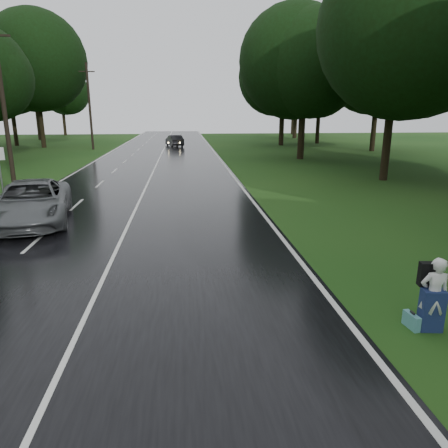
{
  "coord_description": "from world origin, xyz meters",
  "views": [
    {
      "loc": [
        2.28,
        -6.43,
        4.51
      ],
      "look_at": [
        3.51,
        5.88,
        1.1
      ],
      "focal_mm": 32.96,
      "sensor_mm": 36.0,
      "label": 1
    }
  ],
  "objects": [
    {
      "name": "tree_right_e",
      "position": [
        13.65,
        32.88,
        0.0
      ],
      "size": [
        9.56,
        9.56,
        14.94
      ],
      "primitive_type": null,
      "color": "black",
      "rests_on": "ground"
    },
    {
      "name": "suitcase",
      "position": [
        7.08,
        1.07,
        0.16
      ],
      "size": [
        0.18,
        0.47,
        0.33
      ],
      "primitive_type": "cube",
      "rotation": [
        0.0,
        0.0,
        0.11
      ],
      "color": "teal",
      "rests_on": "ground"
    },
    {
      "name": "ground",
      "position": [
        0.0,
        0.0,
        0.0
      ],
      "size": [
        160.0,
        160.0,
        0.0
      ],
      "primitive_type": "plane",
      "color": "#214614",
      "rests_on": "ground"
    },
    {
      "name": "tree_left_f",
      "position": [
        -15.28,
        48.6,
        0.0
      ],
      "size": [
        11.27,
        11.27,
        17.6
      ],
      "primitive_type": null,
      "color": "black",
      "rests_on": "ground"
    },
    {
      "name": "road",
      "position": [
        0.0,
        20.0,
        0.02
      ],
      "size": [
        12.0,
        140.0,
        0.04
      ],
      "primitive_type": "cube",
      "color": "black",
      "rests_on": "ground"
    },
    {
      "name": "utility_pole_far",
      "position": [
        -8.5,
        45.25,
        0.0
      ],
      "size": [
        1.8,
        0.28,
        9.88
      ],
      "primitive_type": null,
      "color": "black",
      "rests_on": "ground"
    },
    {
      "name": "road_sign_b",
      "position": [
        -7.2,
        15.93,
        0.0
      ],
      "size": [
        0.65,
        0.1,
        2.71
      ],
      "primitive_type": null,
      "color": "white",
      "rests_on": "ground"
    },
    {
      "name": "tree_right_d",
      "position": [
        15.72,
        19.93,
        0.0
      ],
      "size": [
        10.06,
        10.06,
        15.72
      ],
      "primitive_type": null,
      "color": "black",
      "rests_on": "ground"
    },
    {
      "name": "grey_car",
      "position": [
        -3.96,
        10.78,
        0.89
      ],
      "size": [
        4.0,
        6.57,
        1.7
      ],
      "primitive_type": "imported",
      "rotation": [
        0.0,
        0.0,
        0.2
      ],
      "color": "#575B5D",
      "rests_on": "road"
    },
    {
      "name": "hitchhiker",
      "position": [
        7.42,
        0.98,
        0.76
      ],
      "size": [
        0.64,
        0.59,
        1.63
      ],
      "color": "silver",
      "rests_on": "ground"
    },
    {
      "name": "far_car",
      "position": [
        1.24,
        48.54,
        0.76
      ],
      "size": [
        2.59,
        4.61,
        1.44
      ],
      "primitive_type": "imported",
      "rotation": [
        0.0,
        0.0,
        3.4
      ],
      "color": "black",
      "rests_on": "road"
    },
    {
      "name": "utility_pole_mid",
      "position": [
        -8.5,
        20.78,
        0.0
      ],
      "size": [
        1.8,
        0.28,
        9.74
      ],
      "primitive_type": null,
      "color": "black",
      "rests_on": "ground"
    },
    {
      "name": "tree_right_f",
      "position": [
        15.64,
        49.34,
        0.0
      ],
      "size": [
        9.66,
        9.66,
        15.09
      ],
      "primitive_type": null,
      "color": "black",
      "rests_on": "ground"
    },
    {
      "name": "lane_center",
      "position": [
        0.0,
        20.0,
        0.04
      ],
      "size": [
        0.12,
        140.0,
        0.01
      ],
      "primitive_type": "cube",
      "color": "silver",
      "rests_on": "road"
    }
  ]
}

